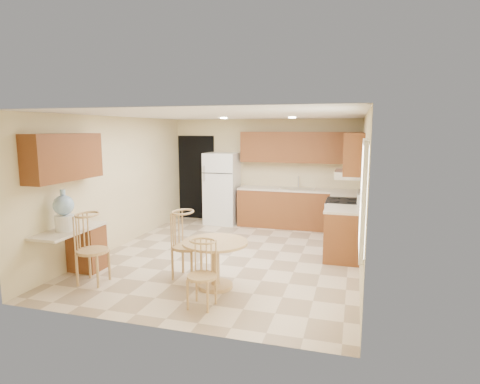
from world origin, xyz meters
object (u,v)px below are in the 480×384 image
(dining_table, at_px, (215,257))
(water_crock, at_px, (64,212))
(refrigerator, at_px, (222,188))
(chair_table_a, at_px, (184,240))
(chair_table_b, at_px, (199,270))
(stove, at_px, (343,223))
(chair_desk, at_px, (88,244))

(dining_table, relative_size, water_crock, 1.50)
(refrigerator, distance_m, water_crock, 4.32)
(refrigerator, relative_size, water_crock, 2.75)
(water_crock, bearing_deg, chair_table_a, 16.24)
(chair_table_b, bearing_deg, stove, -114.10)
(refrigerator, xyz_separation_m, water_crock, (-1.05, -4.19, 0.20))
(stove, bearing_deg, dining_table, -122.60)
(stove, distance_m, chair_table_a, 3.33)
(chair_table_b, height_order, chair_desk, chair_desk)
(chair_table_b, height_order, water_crock, water_crock)
(refrigerator, bearing_deg, chair_table_a, -80.06)
(stove, bearing_deg, chair_desk, -138.64)
(stove, bearing_deg, water_crock, -142.92)
(chair_desk, bearing_deg, refrigerator, 167.13)
(refrigerator, xyz_separation_m, chair_desk, (-0.60, -4.28, -0.22))
(dining_table, height_order, chair_desk, chair_desk)
(chair_table_a, xyz_separation_m, chair_desk, (-1.25, -0.59, 0.00))
(chair_table_a, xyz_separation_m, chair_table_b, (0.60, -0.88, -0.10))
(refrigerator, bearing_deg, chair_desk, -97.98)
(dining_table, xyz_separation_m, water_crock, (-2.25, -0.34, 0.60))
(stove, distance_m, dining_table, 3.11)
(chair_table_a, distance_m, chair_desk, 1.38)
(dining_table, bearing_deg, chair_table_b, -86.10)
(chair_table_a, height_order, chair_table_b, chair_table_a)
(stove, height_order, dining_table, stove)
(refrigerator, bearing_deg, dining_table, -72.70)
(chair_desk, bearing_deg, dining_table, 98.74)
(refrigerator, relative_size, chair_desk, 1.65)
(refrigerator, height_order, chair_desk, refrigerator)
(chair_table_a, relative_size, chair_table_b, 1.19)
(stove, xyz_separation_m, dining_table, (-1.68, -2.62, -0.02))
(stove, height_order, chair_table_b, stove)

